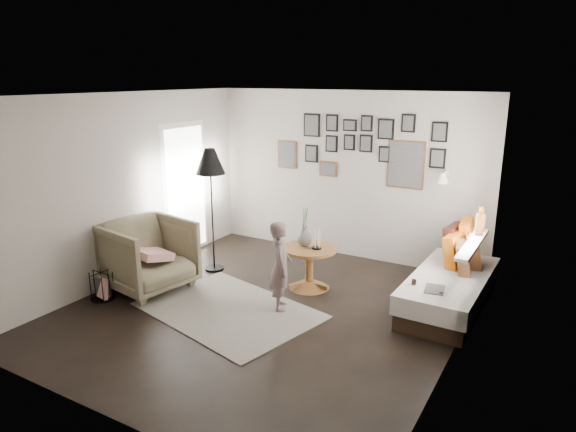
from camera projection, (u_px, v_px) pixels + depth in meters
The scene contains 23 objects.
ground at pixel (264, 310), 6.35m from camera, with size 4.80×4.80×0.00m, color black.
wall_back at pixel (346, 175), 8.01m from camera, with size 4.50×4.50×0.00m, color #ACA296.
wall_front at pixel (97, 276), 4.00m from camera, with size 4.50×4.50×0.00m, color #ACA296.
wall_left at pixel (126, 188), 7.09m from camera, with size 4.80×4.80×0.00m, color #ACA296.
wall_right at pixel (460, 238), 4.92m from camera, with size 4.80×4.80×0.00m, color #ACA296.
ceiling at pixel (262, 95), 5.66m from camera, with size 4.80×4.80×0.00m, color white.
door_left at pixel (186, 190), 8.15m from camera, with size 0.00×2.14×2.14m.
window_right at pixel (475, 237), 6.18m from camera, with size 0.15×1.32×1.30m.
gallery_wall at pixel (364, 148), 7.74m from camera, with size 2.74×0.03×1.08m.
wall_sconce at pixel (443, 177), 7.00m from camera, with size 0.18×0.36×0.16m.
rug at pixel (229, 310), 6.34m from camera, with size 2.12×1.48×0.01m, color beige.
pedestal_table at pixel (309, 269), 6.97m from camera, with size 0.74×0.74×0.58m.
vase at pixel (305, 234), 6.90m from camera, with size 0.21×0.21×0.53m.
candles at pixel (317, 239), 6.80m from camera, with size 0.13×0.13×0.27m.
daybed at pixel (451, 283), 6.41m from camera, with size 0.88×2.02×0.96m.
magazine_on_daybed at pixel (435, 289), 5.86m from camera, with size 0.22×0.29×0.02m, color black.
armchair at pixel (148, 255), 6.88m from camera, with size 1.02×1.05×0.95m, color #6F664B.
armchair_cushion at pixel (152, 254), 6.91m from camera, with size 0.43×0.43×0.11m, color white.
floor_lamp at pixel (210, 166), 7.28m from camera, with size 0.42×0.42×1.82m.
magazine_basket at pixel (102, 286), 6.63m from camera, with size 0.30×0.30×0.37m.
demijohn_large at pixel (412, 304), 6.07m from camera, with size 0.34×0.34×0.50m.
demijohn_small at pixel (439, 316), 5.81m from camera, with size 0.30×0.30×0.46m.
child at pixel (280, 266), 6.26m from camera, with size 0.41×0.27×1.13m, color #6B5554.
Camera 1 is at (3.16, -4.89, 2.81)m, focal length 32.00 mm.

